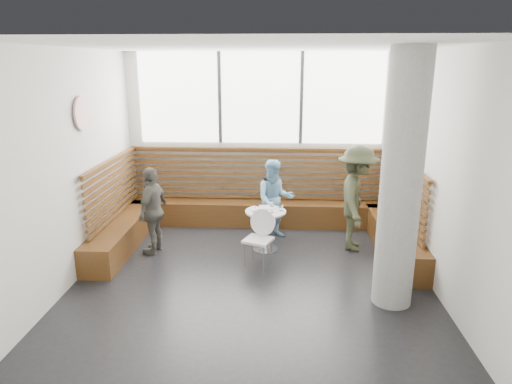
# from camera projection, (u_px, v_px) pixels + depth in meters

# --- Properties ---
(room) EXTENTS (5.00, 5.00, 3.20)m
(room) POSITION_uv_depth(u_px,v_px,m) (252.00, 169.00, 6.19)
(room) COLOR silver
(room) RESTS_ON ground
(booth) EXTENTS (5.00, 2.50, 1.44)m
(booth) POSITION_uv_depth(u_px,v_px,m) (258.00, 212.00, 8.22)
(booth) COLOR #482B12
(booth) RESTS_ON ground
(concrete_column) EXTENTS (0.50, 0.50, 3.20)m
(concrete_column) POSITION_uv_depth(u_px,v_px,m) (401.00, 183.00, 5.52)
(concrete_column) COLOR gray
(concrete_column) RESTS_ON ground
(wall_art) EXTENTS (0.03, 0.50, 0.50)m
(wall_art) POSITION_uv_depth(u_px,v_px,m) (82.00, 113.00, 6.51)
(wall_art) COLOR white
(wall_art) RESTS_ON room
(cafe_table) EXTENTS (0.67, 0.67, 0.68)m
(cafe_table) POSITION_uv_depth(u_px,v_px,m) (266.00, 222.00, 7.44)
(cafe_table) COLOR silver
(cafe_table) RESTS_ON ground
(cafe_chair) EXTENTS (0.41, 0.40, 0.86)m
(cafe_chair) POSITION_uv_depth(u_px,v_px,m) (258.00, 233.00, 6.92)
(cafe_chair) COLOR white
(cafe_chair) RESTS_ON ground
(adult_man) EXTENTS (0.82, 1.22, 1.74)m
(adult_man) POSITION_uv_depth(u_px,v_px,m) (356.00, 198.00, 7.42)
(adult_man) COLOR #393E29
(adult_man) RESTS_ON ground
(child_back) EXTENTS (0.77, 0.65, 1.40)m
(child_back) POSITION_uv_depth(u_px,v_px,m) (275.00, 199.00, 7.96)
(child_back) COLOR #7EB5DA
(child_back) RESTS_ON ground
(child_left) EXTENTS (0.50, 0.89, 1.42)m
(child_left) POSITION_uv_depth(u_px,v_px,m) (153.00, 210.00, 7.32)
(child_left) COLOR #5B5A53
(child_left) RESTS_ON ground
(plate_near) EXTENTS (0.22, 0.22, 0.02)m
(plate_near) POSITION_uv_depth(u_px,v_px,m) (257.00, 209.00, 7.47)
(plate_near) COLOR white
(plate_near) RESTS_ON cafe_table
(plate_far) EXTENTS (0.18, 0.18, 0.01)m
(plate_far) POSITION_uv_depth(u_px,v_px,m) (271.00, 208.00, 7.51)
(plate_far) COLOR white
(plate_far) RESTS_ON cafe_table
(glass_left) EXTENTS (0.07, 0.07, 0.11)m
(glass_left) POSITION_uv_depth(u_px,v_px,m) (257.00, 208.00, 7.33)
(glass_left) COLOR white
(glass_left) RESTS_ON cafe_table
(glass_mid) EXTENTS (0.06, 0.06, 0.10)m
(glass_mid) POSITION_uv_depth(u_px,v_px,m) (272.00, 209.00, 7.31)
(glass_mid) COLOR white
(glass_mid) RESTS_ON cafe_table
(glass_right) EXTENTS (0.07, 0.07, 0.11)m
(glass_right) POSITION_uv_depth(u_px,v_px,m) (281.00, 207.00, 7.40)
(glass_right) COLOR white
(glass_right) RESTS_ON cafe_table
(menu_card) EXTENTS (0.21, 0.15, 0.00)m
(menu_card) POSITION_uv_depth(u_px,v_px,m) (267.00, 215.00, 7.19)
(menu_card) COLOR #A5C64C
(menu_card) RESTS_ON cafe_table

